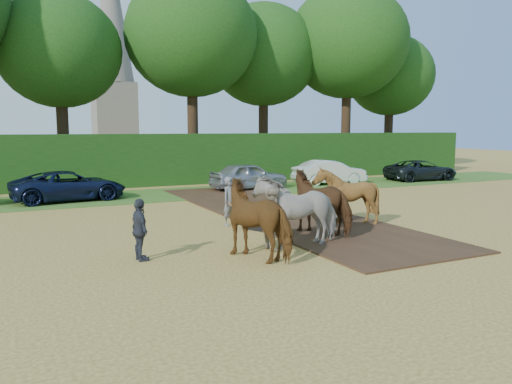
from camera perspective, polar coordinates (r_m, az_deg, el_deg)
name	(u,v)px	position (r m, az deg, el deg)	size (l,w,h in m)	color
ground	(352,256)	(13.35, 10.93, -7.23)	(120.00, 120.00, 0.00)	gold
earth_strip	(276,211)	(19.92, 2.30, -2.23)	(4.50, 17.00, 0.05)	#472D1C
grass_verge	(185,193)	(25.74, -8.07, -0.16)	(50.00, 5.00, 0.03)	#38601E
hedgerow	(161,159)	(29.90, -10.78, 3.67)	(46.00, 1.60, 3.00)	#14380F
spectator_near	(273,218)	(13.72, 1.97, -3.01)	(0.84, 0.65, 1.73)	#C2B998
spectator_far	(140,230)	(12.85, -13.12, -4.24)	(0.93, 0.39, 1.58)	#292D37
plough_team	(308,206)	(15.11, 5.94, -1.57)	(6.63, 5.83, 2.02)	brown
parked_cars	(184,180)	(25.69, -8.26, 1.37)	(36.13, 2.94, 1.48)	silver
treeline	(117,35)	(33.06, -15.58, 16.87)	(48.70, 10.60, 14.21)	#382616
church	(112,44)	(67.18, -16.13, 15.92)	(5.20, 5.20, 27.00)	slate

